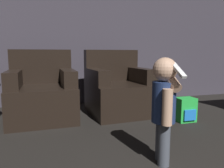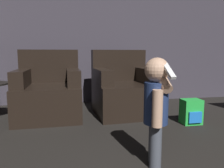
{
  "view_description": "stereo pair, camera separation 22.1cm",
  "coord_description": "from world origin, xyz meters",
  "px_view_note": "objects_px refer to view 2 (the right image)",
  "views": [
    {
      "loc": [
        -0.84,
        0.85,
        0.82
      ],
      "look_at": [
        -0.23,
        2.95,
        0.52
      ],
      "focal_mm": 35.0,
      "sensor_mm": 36.0,
      "label": 1
    },
    {
      "loc": [
        -0.62,
        0.8,
        0.82
      ],
      "look_at": [
        -0.23,
        2.95,
        0.52
      ],
      "focal_mm": 35.0,
      "sensor_mm": 36.0,
      "label": 2
    }
  ],
  "objects_px": {
    "person_toddler": "(156,103)",
    "toy_backpack": "(191,112)",
    "armchair_right": "(124,91)",
    "armchair_left": "(49,93)"
  },
  "relations": [
    {
      "from": "armchair_left",
      "to": "armchair_right",
      "type": "distance_m",
      "value": 1.01
    },
    {
      "from": "armchair_right",
      "to": "toy_backpack",
      "type": "bearing_deg",
      "value": -46.65
    },
    {
      "from": "armchair_left",
      "to": "armchair_right",
      "type": "relative_size",
      "value": 1.0
    },
    {
      "from": "armchair_left",
      "to": "toy_backpack",
      "type": "xyz_separation_m",
      "value": [
        1.68,
        -0.62,
        -0.17
      ]
    },
    {
      "from": "armchair_left",
      "to": "person_toddler",
      "type": "bearing_deg",
      "value": -60.21
    },
    {
      "from": "person_toddler",
      "to": "toy_backpack",
      "type": "bearing_deg",
      "value": 154.18
    },
    {
      "from": "armchair_left",
      "to": "toy_backpack",
      "type": "height_order",
      "value": "armchair_left"
    },
    {
      "from": "toy_backpack",
      "to": "armchair_right",
      "type": "bearing_deg",
      "value": 137.33
    },
    {
      "from": "armchair_right",
      "to": "person_toddler",
      "type": "bearing_deg",
      "value": -98.33
    },
    {
      "from": "person_toddler",
      "to": "toy_backpack",
      "type": "xyz_separation_m",
      "value": [
        0.78,
        0.84,
        -0.33
      ]
    }
  ]
}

